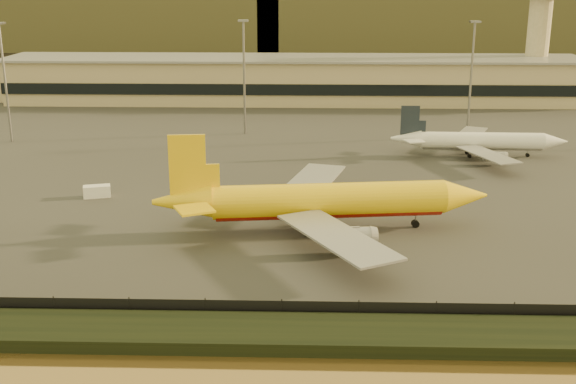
{
  "coord_description": "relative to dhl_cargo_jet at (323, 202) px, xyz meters",
  "views": [
    {
      "loc": [
        4.72,
        -81.42,
        34.73
      ],
      "look_at": [
        1.89,
        12.0,
        6.73
      ],
      "focal_mm": 45.0,
      "sensor_mm": 36.0,
      "label": 1
    }
  ],
  "objects": [
    {
      "name": "perimeter_fence",
      "position": [
        -6.75,
        -28.11,
        -3.14
      ],
      "size": [
        300.0,
        0.05,
        2.2
      ],
      "primitive_type": "cube",
      "color": "black",
      "rests_on": "tarmac"
    },
    {
      "name": "terminal_building",
      "position": [
        -21.27,
        110.44,
        1.81
      ],
      "size": [
        202.0,
        25.0,
        12.6
      ],
      "color": "tan",
      "rests_on": "tarmac"
    },
    {
      "name": "gse_vehicle_yellow",
      "position": [
        8.83,
        15.33,
        -3.22
      ],
      "size": [
        4.98,
        3.65,
        2.04
      ],
      "primitive_type": "cube",
      "rotation": [
        0.0,
        0.0,
        0.4
      ],
      "color": "yellow",
      "rests_on": "tarmac"
    },
    {
      "name": "control_tower",
      "position": [
        63.25,
        115.89,
        17.23
      ],
      "size": [
        11.2,
        11.2,
        35.5
      ],
      "color": "tan",
      "rests_on": "tarmac"
    },
    {
      "name": "dhl_cargo_jet",
      "position": [
        0.0,
        0.0,
        0.0
      ],
      "size": [
        47.52,
        46.2,
        14.19
      ],
      "rotation": [
        0.0,
        0.0,
        0.12
      ],
      "color": "yellow",
      "rests_on": "tarmac"
    },
    {
      "name": "gse_vehicle_white",
      "position": [
        -36.55,
        14.9,
        -3.28
      ],
      "size": [
        4.63,
        3.0,
        1.92
      ],
      "primitive_type": "cube",
      "rotation": [
        0.0,
        0.0,
        0.27
      ],
      "color": "white",
      "rests_on": "tarmac"
    },
    {
      "name": "ground",
      "position": [
        -6.75,
        -15.11,
        -4.44
      ],
      "size": [
        900.0,
        900.0,
        0.0
      ],
      "primitive_type": "plane",
      "color": "black",
      "rests_on": "ground"
    },
    {
      "name": "tarmac",
      "position": [
        -6.75,
        79.89,
        -4.34
      ],
      "size": [
        320.0,
        220.0,
        0.2
      ],
      "primitive_type": "cube",
      "color": "#2D2D2D",
      "rests_on": "ground"
    },
    {
      "name": "white_narrowbody_jet",
      "position": [
        31.67,
        44.86,
        -1.24
      ],
      "size": [
        34.88,
        34.1,
        10.04
      ],
      "rotation": [
        0.0,
        0.0,
        -0.03
      ],
      "color": "white",
      "rests_on": "tarmac"
    },
    {
      "name": "apron_light_masts",
      "position": [
        8.25,
        59.89,
        11.27
      ],
      "size": [
        152.2,
        12.2,
        25.4
      ],
      "color": "slate",
      "rests_on": "tarmac"
    },
    {
      "name": "embankment",
      "position": [
        -6.75,
        -32.11,
        -3.74
      ],
      "size": [
        320.0,
        7.0,
        1.4
      ],
      "primitive_type": "cube",
      "color": "black",
      "rests_on": "ground"
    }
  ]
}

